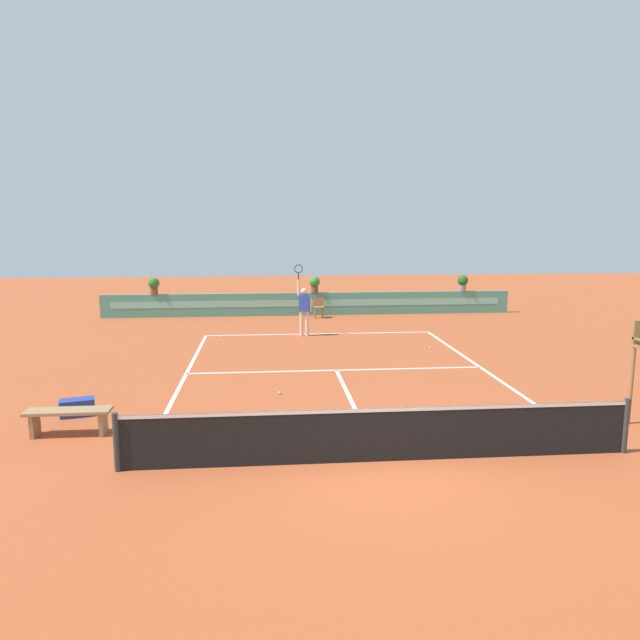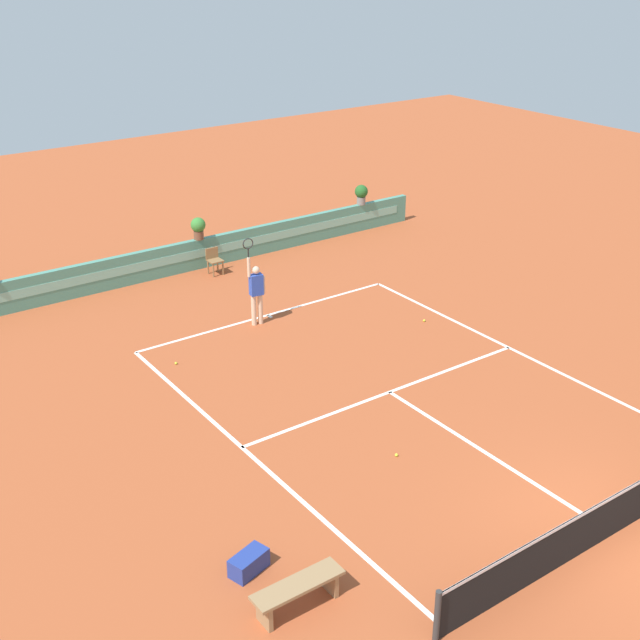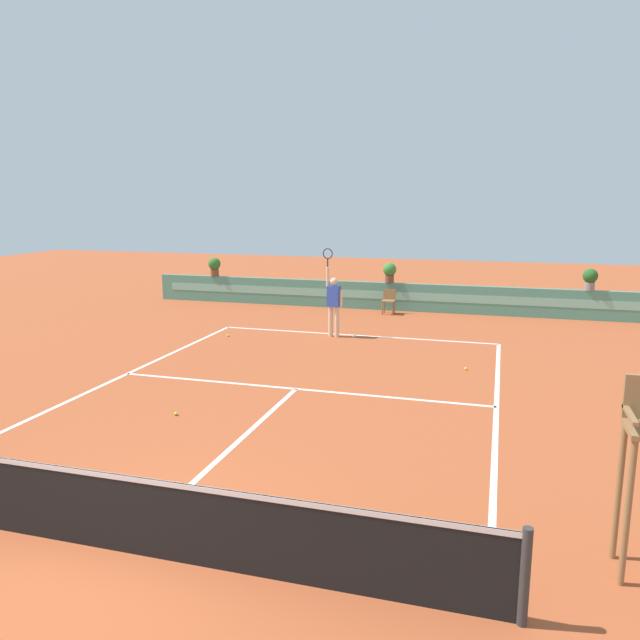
{
  "view_description": "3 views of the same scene",
  "coord_description": "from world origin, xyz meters",
  "px_view_note": "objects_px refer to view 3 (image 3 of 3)",
  "views": [
    {
      "loc": [
        -1.92,
        -9.58,
        4.07
      ],
      "look_at": [
        -0.22,
        8.98,
        1.0
      ],
      "focal_mm": 33.42,
      "sensor_mm": 36.0,
      "label": 1
    },
    {
      "loc": [
        -11.45,
        -6.81,
        9.94
      ],
      "look_at": [
        -0.22,
        8.98,
        1.0
      ],
      "focal_mm": 46.72,
      "sensor_mm": 36.0,
      "label": 2
    },
    {
      "loc": [
        4.03,
        -5.5,
        3.96
      ],
      "look_at": [
        -0.22,
        8.98,
        1.0
      ],
      "focal_mm": 34.56,
      "sensor_mm": 36.0,
      "label": 3
    }
  ],
  "objects_px": {
    "tennis_ball_by_sideline": "(466,369)",
    "ball_kid_chair": "(389,300)",
    "tennis_ball_near_baseline": "(176,414)",
    "tennis_ball_mid_court": "(228,335)",
    "potted_plant_centre": "(390,271)",
    "potted_plant_far_left": "(214,266)",
    "tennis_player": "(334,301)",
    "potted_plant_far_right": "(590,278)"
  },
  "relations": [
    {
      "from": "tennis_ball_by_sideline",
      "to": "ball_kid_chair",
      "type": "bearing_deg",
      "value": 114.36
    },
    {
      "from": "tennis_ball_by_sideline",
      "to": "tennis_ball_near_baseline",
      "type": "bearing_deg",
      "value": -136.75
    },
    {
      "from": "tennis_ball_near_baseline",
      "to": "tennis_ball_mid_court",
      "type": "height_order",
      "value": "same"
    },
    {
      "from": "ball_kid_chair",
      "to": "potted_plant_centre",
      "type": "bearing_deg",
      "value": 99.5
    },
    {
      "from": "tennis_ball_near_baseline",
      "to": "potted_plant_far_left",
      "type": "relative_size",
      "value": 0.09
    },
    {
      "from": "ball_kid_chair",
      "to": "potted_plant_centre",
      "type": "height_order",
      "value": "potted_plant_centre"
    },
    {
      "from": "tennis_player",
      "to": "tennis_ball_mid_court",
      "type": "distance_m",
      "value": 3.27
    },
    {
      "from": "potted_plant_far_right",
      "to": "potted_plant_centre",
      "type": "bearing_deg",
      "value": 180.0
    },
    {
      "from": "tennis_player",
      "to": "potted_plant_centre",
      "type": "distance_m",
      "value": 4.91
    },
    {
      "from": "tennis_ball_by_sideline",
      "to": "potted_plant_centre",
      "type": "xyz_separation_m",
      "value": [
        -3.17,
        7.45,
        1.38
      ]
    },
    {
      "from": "ball_kid_chair",
      "to": "potted_plant_far_left",
      "type": "distance_m",
      "value": 7.15
    },
    {
      "from": "potted_plant_far_left",
      "to": "potted_plant_centre",
      "type": "bearing_deg",
      "value": 0.0
    },
    {
      "from": "tennis_player",
      "to": "potted_plant_far_right",
      "type": "relative_size",
      "value": 3.57
    },
    {
      "from": "ball_kid_chair",
      "to": "potted_plant_far_left",
      "type": "xyz_separation_m",
      "value": [
        -7.05,
        0.73,
        0.93
      ]
    },
    {
      "from": "tennis_ball_by_sideline",
      "to": "potted_plant_centre",
      "type": "bearing_deg",
      "value": 113.02
    },
    {
      "from": "tennis_ball_by_sideline",
      "to": "potted_plant_far_left",
      "type": "xyz_separation_m",
      "value": [
        -10.09,
        7.45,
        1.38
      ]
    },
    {
      "from": "tennis_ball_by_sideline",
      "to": "potted_plant_far_right",
      "type": "relative_size",
      "value": 0.09
    },
    {
      "from": "tennis_player",
      "to": "tennis_ball_near_baseline",
      "type": "xyz_separation_m",
      "value": [
        -1.07,
        -7.33,
        -1.02
      ]
    },
    {
      "from": "tennis_ball_mid_court",
      "to": "tennis_ball_by_sideline",
      "type": "relative_size",
      "value": 1.0
    },
    {
      "from": "tennis_ball_by_sideline",
      "to": "potted_plant_centre",
      "type": "height_order",
      "value": "potted_plant_centre"
    },
    {
      "from": "tennis_ball_near_baseline",
      "to": "potted_plant_centre",
      "type": "height_order",
      "value": "potted_plant_centre"
    },
    {
      "from": "ball_kid_chair",
      "to": "tennis_ball_mid_court",
      "type": "xyz_separation_m",
      "value": [
        -3.88,
        -4.99,
        -0.44
      ]
    },
    {
      "from": "tennis_ball_near_baseline",
      "to": "tennis_ball_by_sideline",
      "type": "distance_m",
      "value": 6.88
    },
    {
      "from": "tennis_ball_mid_court",
      "to": "potted_plant_far_right",
      "type": "distance_m",
      "value": 11.99
    },
    {
      "from": "potted_plant_far_right",
      "to": "tennis_ball_by_sideline",
      "type": "bearing_deg",
      "value": -115.3
    },
    {
      "from": "ball_kid_chair",
      "to": "tennis_ball_mid_court",
      "type": "bearing_deg",
      "value": -127.83
    },
    {
      "from": "tennis_player",
      "to": "tennis_ball_by_sideline",
      "type": "distance_m",
      "value": 4.84
    },
    {
      "from": "ball_kid_chair",
      "to": "tennis_ball_mid_court",
      "type": "relative_size",
      "value": 12.5
    },
    {
      "from": "tennis_ball_mid_court",
      "to": "tennis_ball_by_sideline",
      "type": "distance_m",
      "value": 7.13
    },
    {
      "from": "tennis_player",
      "to": "tennis_ball_by_sideline",
      "type": "bearing_deg",
      "value": -33.54
    },
    {
      "from": "tennis_ball_mid_court",
      "to": "ball_kid_chair",
      "type": "bearing_deg",
      "value": 52.17
    },
    {
      "from": "ball_kid_chair",
      "to": "tennis_ball_by_sideline",
      "type": "distance_m",
      "value": 7.39
    },
    {
      "from": "ball_kid_chair",
      "to": "tennis_ball_near_baseline",
      "type": "distance_m",
      "value": 11.61
    },
    {
      "from": "tennis_player",
      "to": "potted_plant_far_left",
      "type": "bearing_deg",
      "value": 141.79
    },
    {
      "from": "tennis_ball_mid_court",
      "to": "potted_plant_far_left",
      "type": "distance_m",
      "value": 6.69
    },
    {
      "from": "tennis_ball_mid_court",
      "to": "potted_plant_far_right",
      "type": "relative_size",
      "value": 0.09
    },
    {
      "from": "tennis_ball_mid_court",
      "to": "potted_plant_centre",
      "type": "height_order",
      "value": "potted_plant_centre"
    },
    {
      "from": "tennis_ball_near_baseline",
      "to": "potted_plant_centre",
      "type": "xyz_separation_m",
      "value": [
        1.85,
        12.17,
        1.38
      ]
    },
    {
      "from": "potted_plant_centre",
      "to": "potted_plant_far_left",
      "type": "xyz_separation_m",
      "value": [
        -6.93,
        0.0,
        0.0
      ]
    },
    {
      "from": "ball_kid_chair",
      "to": "tennis_player",
      "type": "height_order",
      "value": "tennis_player"
    },
    {
      "from": "tennis_ball_mid_court",
      "to": "potted_plant_centre",
      "type": "bearing_deg",
      "value": 56.74
    },
    {
      "from": "potted_plant_centre",
      "to": "potted_plant_far_right",
      "type": "distance_m",
      "value": 6.69
    }
  ]
}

